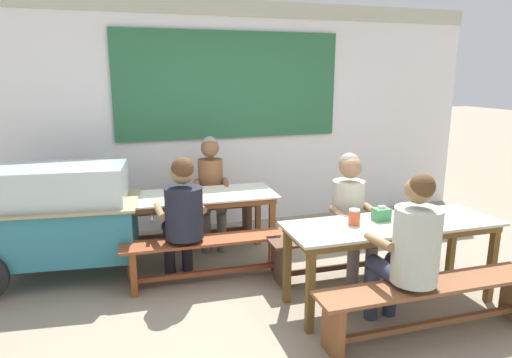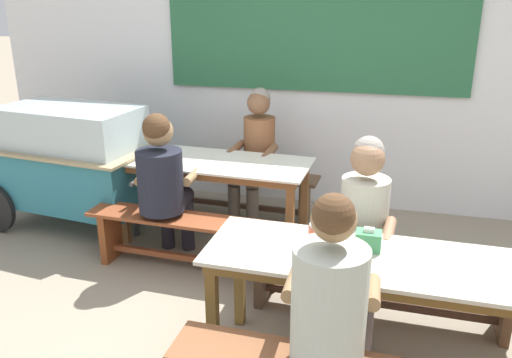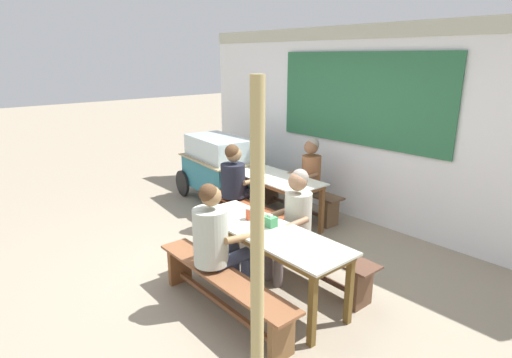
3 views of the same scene
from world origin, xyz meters
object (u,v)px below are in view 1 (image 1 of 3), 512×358
object	(u,v)px
dining_table_near	(392,231)
food_cart	(61,215)
person_left_back_turned	(183,211)
bench_near_back	(357,246)
person_right_near_table	(351,210)
dining_table_far	(199,201)
condiment_jar	(354,217)
tissue_box	(381,214)
bench_far_front	(208,253)
person_near_front	(410,247)
bench_far_back	(193,217)
bench_near_front	(432,300)
person_center_facing	(211,184)

from	to	relation	value
dining_table_near	food_cart	distance (m)	3.11
person_left_back_turned	bench_near_back	bearing A→B (deg)	-11.70
person_right_near_table	dining_table_far	bearing A→B (deg)	144.59
person_left_back_turned	condiment_jar	size ratio (longest dim) A/B	9.40
food_cart	condiment_jar	distance (m)	2.78
dining_table_near	condiment_jar	bearing A→B (deg)	170.43
tissue_box	condiment_jar	xyz separation A→B (m)	(-0.28, -0.03, 0.01)
bench_far_front	person_right_near_table	size ratio (longest dim) A/B	1.31
bench_far_front	person_near_front	xyz separation A→B (m)	(1.24, -1.35, 0.43)
dining_table_far	dining_table_near	distance (m)	2.01
bench_far_back	bench_near_back	size ratio (longest dim) A/B	0.87
bench_far_back	person_near_front	xyz separation A→B (m)	(1.20, -2.49, 0.43)
dining_table_far	bench_near_back	bearing A→B (deg)	-30.76
person_right_near_table	condiment_jar	xyz separation A→B (m)	(-0.22, -0.44, 0.09)
bench_far_front	tissue_box	size ratio (longest dim) A/B	11.80
bench_near_back	dining_table_far	bearing A→B (deg)	149.24
bench_near_front	tissue_box	world-z (taller)	tissue_box
bench_far_back	person_right_near_table	size ratio (longest dim) A/B	1.27
bench_near_front	food_cart	bearing A→B (deg)	144.38
bench_near_front	person_center_facing	size ratio (longest dim) A/B	1.48
dining_table_far	condiment_jar	bearing A→B (deg)	-51.76
dining_table_far	condiment_jar	distance (m)	1.74
tissue_box	condiment_jar	distance (m)	0.28
bench_far_front	person_near_front	world-z (taller)	person_near_front
bench_far_front	condiment_jar	size ratio (longest dim) A/B	12.35
tissue_box	dining_table_near	bearing A→B (deg)	-55.06
dining_table_far	tissue_box	distance (m)	1.91
dining_table_far	bench_far_front	world-z (taller)	dining_table_far
bench_near_front	person_left_back_turned	xyz separation A→B (m)	(-1.65, 1.49, 0.42)
bench_near_back	food_cart	distance (m)	2.92
bench_far_front	condiment_jar	bearing A→B (deg)	-35.82
bench_near_back	person_near_front	distance (m)	1.18
dining_table_far	dining_table_near	size ratio (longest dim) A/B	0.87
bench_near_back	bench_near_front	world-z (taller)	same
person_center_facing	condiment_jar	bearing A→B (deg)	-65.65
tissue_box	bench_far_back	bearing A→B (deg)	124.96
food_cart	dining_table_far	bearing A→B (deg)	0.66
bench_far_front	person_center_facing	size ratio (longest dim) A/B	1.30
person_near_front	person_left_back_turned	xyz separation A→B (m)	(-1.46, 1.42, -0.01)
dining_table_near	condiment_jar	xyz separation A→B (m)	(-0.34, 0.06, 0.14)
bench_near_back	food_cart	world-z (taller)	food_cart
dining_table_far	person_right_near_table	size ratio (longest dim) A/B	1.31
dining_table_near	person_right_near_table	bearing A→B (deg)	103.37
bench_far_back	person_right_near_table	bearing A→B (deg)	-49.53
dining_table_far	person_near_front	distance (m)	2.28
dining_table_near	bench_far_back	xyz separation A→B (m)	(-1.39, 1.99, -0.36)
bench_near_front	tissue_box	size ratio (longest dim) A/B	13.47
bench_near_back	person_right_near_table	size ratio (longest dim) A/B	1.46
bench_near_front	person_near_front	distance (m)	0.47
bench_near_back	bench_far_front	bearing A→B (deg)	169.17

